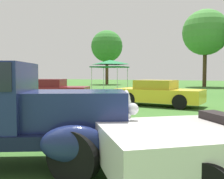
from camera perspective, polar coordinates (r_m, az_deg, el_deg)
show_car_burgundy at (r=15.40m, az=-13.20°, el=-0.13°), size 4.55×2.87×1.22m
show_car_yellow at (r=12.82m, az=9.86°, el=-0.79°), size 4.17×2.09×1.22m
canopy_tent_left_field at (r=23.15m, az=-0.43°, el=5.62°), size 2.62×2.62×2.71m
treeline_far_left at (r=38.43m, az=-1.10°, el=9.19°), size 4.48×4.48×7.67m
treeline_mid_left at (r=33.23m, az=19.32°, el=11.40°), size 5.25×5.25×8.91m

